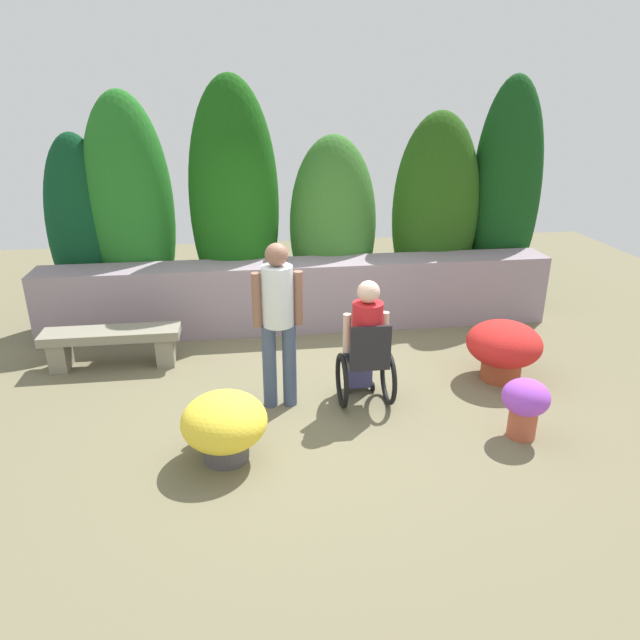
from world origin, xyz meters
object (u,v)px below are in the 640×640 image
Objects in this scene: person_in_wheelchair at (366,347)px; flower_pot_red_accent at (525,403)px; stone_bench at (112,342)px; person_standing_companion at (278,316)px; flower_pot_terracotta_by_wall at (504,347)px; flower_pot_purple_near at (224,425)px.

flower_pot_red_accent is at bearing -23.60° from person_in_wheelchair.
flower_pot_red_accent is at bearing -35.36° from stone_bench.
stone_bench is at bearing 164.16° from person_in_wheelchair.
flower_pot_terracotta_by_wall is at bearing 14.95° from person_standing_companion.
stone_bench is 1.90× the size of flower_pot_terracotta_by_wall.
stone_bench is at bearing 152.98° from flower_pot_red_accent.
person_in_wheelchair is 0.93m from person_standing_companion.
person_standing_companion reaches higher than flower_pot_terracotta_by_wall.
flower_pot_purple_near is 2.72m from flower_pot_red_accent.
flower_pot_red_accent is (2.18, -0.89, -0.63)m from person_standing_companion.
flower_pot_terracotta_by_wall is (3.02, 1.12, 0.04)m from flower_pot_purple_near.
flower_pot_purple_near is 3.22m from flower_pot_terracotta_by_wall.
stone_bench is at bearing 122.93° from flower_pot_purple_near.
flower_pot_red_accent is at bearing -12.94° from person_standing_companion.
person_in_wheelchair is 2.31× the size of flower_pot_red_accent.
person_standing_companion reaches higher than person_in_wheelchair.
stone_bench is 3.00m from person_in_wheelchair.
flower_pot_red_accent is at bearing -0.44° from flower_pot_purple_near.
flower_pot_red_accent is (-0.30, -1.14, -0.03)m from flower_pot_terracotta_by_wall.
person_standing_companion is 2.08× the size of flower_pot_terracotta_by_wall.
person_standing_companion is 2.44m from flower_pot_red_accent.
flower_pot_terracotta_by_wall reaches higher than flower_pot_red_accent.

